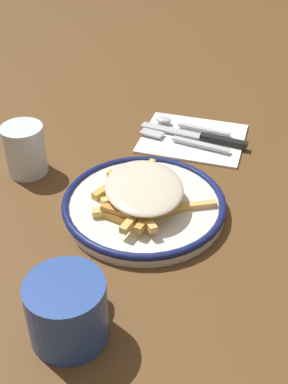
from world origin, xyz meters
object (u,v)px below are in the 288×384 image
napkin (193,138)px  water_glass (25,150)px  fries_heap (144,191)px  spoon (179,123)px  coffee_mug (68,310)px  fork (183,140)px  plate (144,205)px  knife (203,136)px

napkin → water_glass: size_ratio=2.20×
fries_heap → napkin: fries_heap is taller
spoon → napkin: bearing=-131.9°
spoon → coffee_mug: bearing=179.8°
napkin → fork: 0.03m
plate → water_glass: (0.04, 0.23, 0.03)m
fries_heap → water_glass: bearing=78.5°
napkin → water_glass: (-0.19, 0.25, 0.04)m
fries_heap → coffee_mug: coffee_mug is taller
knife → spoon: bearing=58.4°
fork → plate: bearing=176.9°
fries_heap → knife: bearing=-10.1°
knife → coffee_mug: size_ratio=1.75×
plate → fries_heap: size_ratio=1.26×
napkin → fork: (-0.03, 0.01, 0.01)m
napkin → knife: knife is taller
napkin → water_glass: water_glass is taller
plate → napkin: (0.24, -0.02, -0.01)m
knife → water_glass: size_ratio=2.42×
plate → fries_heap: bearing=-167.4°
napkin → coffee_mug: 0.49m
fries_heap → spoon: bearing=2.5°
water_glass → coffee_mug: size_ratio=0.72×
plate → spoon: (0.27, 0.01, 0.00)m
fork → spoon: spoon is taller
plate → napkin: size_ratio=1.33×
plate → water_glass: size_ratio=2.93×
spoon → water_glass: water_glass is taller
fries_heap → fork: (0.21, -0.01, -0.03)m
plate → water_glass: bearing=78.8°
fries_heap → knife: size_ratio=0.96×
fries_heap → plate: bearing=12.6°
plate → water_glass: water_glass is taller
plate → napkin: bearing=-5.7°
knife → fries_heap: bearing=169.9°
knife → water_glass: water_glass is taller
fries_heap → spoon: fries_heap is taller
knife → napkin: bearing=84.5°
napkin → spoon: spoon is taller
knife → coffee_mug: coffee_mug is taller
fork → coffee_mug: (-0.46, 0.02, 0.03)m
coffee_mug → fries_heap: bearing=-3.2°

